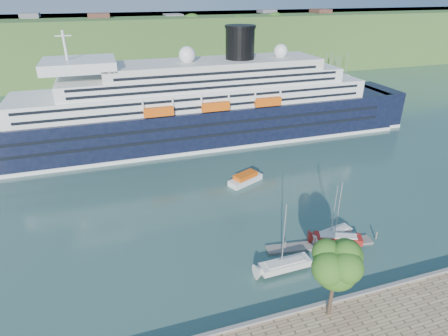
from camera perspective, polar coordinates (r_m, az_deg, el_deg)
The scene contains 10 objects.
ground at distance 49.27m, azimuth 15.80°, elevation -19.73°, with size 400.00×400.00×0.00m, color #2B4E47.
far_hillside at distance 175.28m, azimuth -11.21°, elevation 17.95°, with size 400.00×50.00×24.00m, color #2C5321.
quay_coping at distance 48.36m, azimuth 16.10°, elevation -18.92°, with size 220.00×0.50×0.30m, color slate.
cruise_ship at distance 89.56m, azimuth -5.43°, elevation 12.12°, with size 119.79×17.44×26.90m, color black, non-canonical shape.
promenade_tree at distance 43.57m, azimuth 16.48°, elevation -15.62°, with size 6.42×6.42×10.64m, color #2F5F19, non-canonical shape.
floating_pontoon at distance 58.07m, azimuth 14.37°, elevation -11.28°, with size 16.10×1.97×0.36m, color slate, non-canonical shape.
sailboat_white_near at distance 49.78m, azimuth 9.60°, elevation -10.82°, with size 7.76×2.15×10.02m, color silver, non-canonical shape.
sailboat_red at distance 56.50m, azimuth 17.44°, elevation -7.00°, with size 7.63×2.12×9.85m, color maroon, non-canonical shape.
sailboat_white_far at distance 57.91m, azimuth 16.70°, elevation -6.69°, with size 6.76×1.88×8.73m, color silver, non-canonical shape.
tender_launch at distance 72.90m, azimuth 3.29°, elevation -1.55°, with size 7.25×2.48×2.00m, color #DD530D, non-canonical shape.
Camera 1 is at (-22.24, -27.42, 34.36)m, focal length 30.00 mm.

